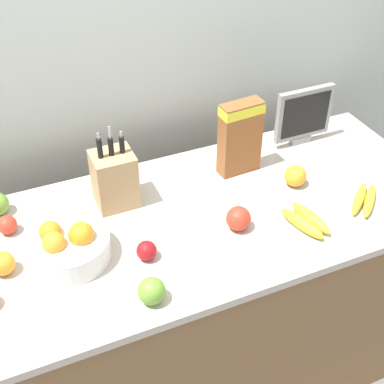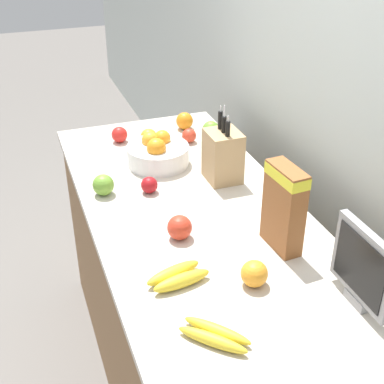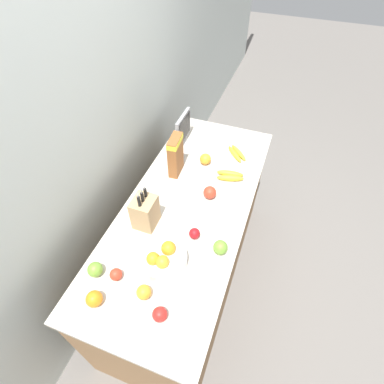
% 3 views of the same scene
% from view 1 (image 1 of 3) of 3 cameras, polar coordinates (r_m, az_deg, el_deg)
% --- Properties ---
extents(ground_plane, '(14.00, 14.00, 0.00)m').
position_cam_1_polar(ground_plane, '(2.52, 0.20, -18.63)').
color(ground_plane, slate).
extents(wall_back, '(9.00, 0.06, 2.60)m').
position_cam_1_polar(wall_back, '(2.10, -6.46, 15.22)').
color(wall_back, silver).
rests_on(wall_back, ground_plane).
extents(counter, '(1.83, 0.76, 0.92)m').
position_cam_1_polar(counter, '(2.15, 0.22, -11.93)').
color(counter, olive).
rests_on(counter, ground_plane).
extents(knife_block, '(0.14, 0.13, 0.31)m').
position_cam_1_polar(knife_block, '(1.84, -8.27, 1.41)').
color(knife_block, tan).
rests_on(knife_block, counter).
extents(small_monitor, '(0.24, 0.03, 0.24)m').
position_cam_1_polar(small_monitor, '(2.18, 11.85, 8.04)').
color(small_monitor, gray).
rests_on(small_monitor, counter).
extents(cereal_box, '(0.16, 0.08, 0.29)m').
position_cam_1_polar(cereal_box, '(1.96, 5.16, 6.08)').
color(cereal_box, brown).
rests_on(cereal_box, counter).
extents(fruit_bowl, '(0.26, 0.26, 0.14)m').
position_cam_1_polar(fruit_bowl, '(1.69, -13.10, -5.59)').
color(fruit_bowl, silver).
rests_on(fruit_bowl, counter).
extents(banana_bunch_left, '(0.19, 0.18, 0.03)m').
position_cam_1_polar(banana_bunch_left, '(1.97, 17.91, -0.77)').
color(banana_bunch_left, yellow).
rests_on(banana_bunch_left, counter).
extents(banana_bunch_right, '(0.12, 0.20, 0.04)m').
position_cam_1_polar(banana_bunch_right, '(1.82, 12.10, -3.00)').
color(banana_bunch_right, yellow).
rests_on(banana_bunch_right, counter).
extents(apple_leftmost, '(0.06, 0.06, 0.06)m').
position_cam_1_polar(apple_leftmost, '(1.85, -19.11, -3.33)').
color(apple_leftmost, red).
rests_on(apple_leftmost, counter).
extents(apple_middle, '(0.08, 0.08, 0.08)m').
position_cam_1_polar(apple_middle, '(1.54, -4.34, -10.48)').
color(apple_middle, '#6B9E33').
rests_on(apple_middle, counter).
extents(apple_rightmost, '(0.06, 0.06, 0.06)m').
position_cam_1_polar(apple_rightmost, '(1.67, -4.87, -6.26)').
color(apple_rightmost, '#A31419').
rests_on(apple_rightmost, counter).
extents(apple_rear, '(0.08, 0.08, 0.08)m').
position_cam_1_polar(apple_rear, '(1.76, 4.98, -2.83)').
color(apple_rear, red).
rests_on(apple_rear, counter).
extents(orange_mid_left, '(0.08, 0.08, 0.08)m').
position_cam_1_polar(orange_mid_left, '(1.98, 10.97, 1.70)').
color(orange_mid_left, orange).
rests_on(orange_mid_left, counter).
extents(orange_front_center, '(0.07, 0.07, 0.07)m').
position_cam_1_polar(orange_front_center, '(1.71, -19.55, -7.21)').
color(orange_front_center, orange).
rests_on(orange_front_center, counter).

